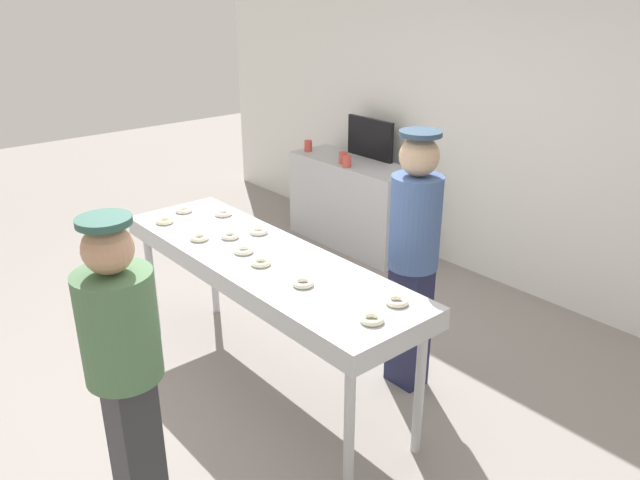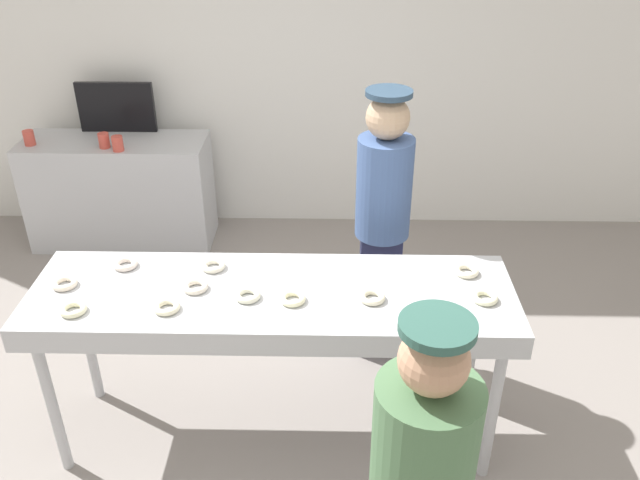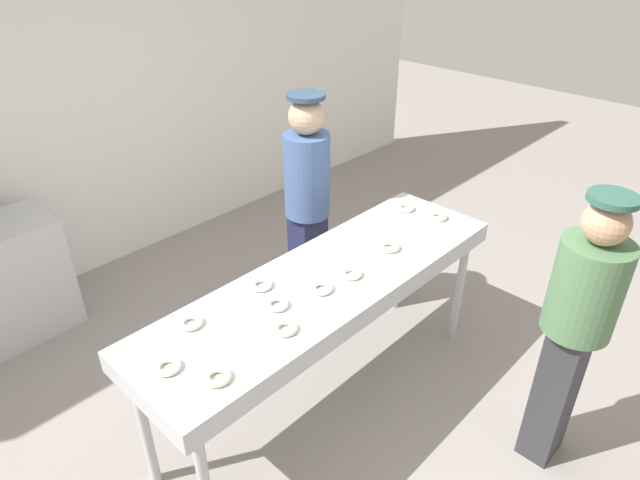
{
  "view_description": "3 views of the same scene",
  "coord_description": "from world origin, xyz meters",
  "px_view_note": "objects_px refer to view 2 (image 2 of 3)",
  "views": [
    {
      "loc": [
        2.9,
        -2.01,
        2.51
      ],
      "look_at": [
        0.3,
        0.2,
        1.09
      ],
      "focal_mm": 34.91,
      "sensor_mm": 36.0,
      "label": 1
    },
    {
      "loc": [
        0.29,
        -2.64,
        2.76
      ],
      "look_at": [
        0.23,
        0.24,
        1.09
      ],
      "focal_mm": 37.05,
      "sensor_mm": 36.0,
      "label": 2
    },
    {
      "loc": [
        -1.85,
        -1.74,
        2.71
      ],
      "look_at": [
        0.2,
        0.24,
        1.01
      ],
      "focal_mm": 30.92,
      "sensor_mm": 36.0,
      "label": 3
    }
  ],
  "objects_px": {
    "sugar_donut_10": "(293,299)",
    "prep_counter": "(121,192)",
    "sugar_donut_8": "(167,307)",
    "paper_cup_1": "(118,143)",
    "sugar_donut_1": "(485,298)",
    "worker_baker": "(383,216)",
    "sugar_donut_6": "(65,283)",
    "sugar_donut_0": "(248,296)",
    "sugar_donut_4": "(195,287)",
    "sugar_donut_2": "(466,271)",
    "paper_cup_2": "(29,138)",
    "sugar_donut_9": "(126,264)",
    "menu_display": "(116,107)",
    "sugar_donut_7": "(73,309)",
    "sugar_donut_5": "(372,297)",
    "paper_cup_0": "(104,140)",
    "sugar_donut_3": "(214,266)",
    "fryer_conveyor": "(272,302)"
  },
  "relations": [
    {
      "from": "sugar_donut_3",
      "to": "sugar_donut_10",
      "type": "xyz_separation_m",
      "value": [
        0.42,
        -0.28,
        0.0
      ]
    },
    {
      "from": "sugar_donut_2",
      "to": "sugar_donut_9",
      "type": "height_order",
      "value": "same"
    },
    {
      "from": "fryer_conveyor",
      "to": "worker_baker",
      "type": "distance_m",
      "value": 0.94
    },
    {
      "from": "sugar_donut_2",
      "to": "prep_counter",
      "type": "distance_m",
      "value": 3.12
    },
    {
      "from": "sugar_donut_8",
      "to": "paper_cup_1",
      "type": "relative_size",
      "value": 1.09
    },
    {
      "from": "sugar_donut_1",
      "to": "sugar_donut_2",
      "type": "distance_m",
      "value": 0.24
    },
    {
      "from": "sugar_donut_5",
      "to": "worker_baker",
      "type": "height_order",
      "value": "worker_baker"
    },
    {
      "from": "sugar_donut_3",
      "to": "sugar_donut_4",
      "type": "distance_m",
      "value": 0.2
    },
    {
      "from": "fryer_conveyor",
      "to": "sugar_donut_9",
      "type": "xyz_separation_m",
      "value": [
        -0.77,
        0.2,
        0.09
      ]
    },
    {
      "from": "sugar_donut_5",
      "to": "paper_cup_2",
      "type": "bearing_deg",
      "value": 140.06
    },
    {
      "from": "sugar_donut_2",
      "to": "sugar_donut_7",
      "type": "distance_m",
      "value": 1.91
    },
    {
      "from": "sugar_donut_6",
      "to": "paper_cup_0",
      "type": "distance_m",
      "value": 2.0
    },
    {
      "from": "sugar_donut_8",
      "to": "paper_cup_2",
      "type": "bearing_deg",
      "value": 125.11
    },
    {
      "from": "sugar_donut_6",
      "to": "worker_baker",
      "type": "distance_m",
      "value": 1.75
    },
    {
      "from": "sugar_donut_9",
      "to": "sugar_donut_4",
      "type": "bearing_deg",
      "value": -26.96
    },
    {
      "from": "fryer_conveyor",
      "to": "sugar_donut_0",
      "type": "distance_m",
      "value": 0.16
    },
    {
      "from": "sugar_donut_8",
      "to": "worker_baker",
      "type": "relative_size",
      "value": 0.07
    },
    {
      "from": "paper_cup_0",
      "to": "menu_display",
      "type": "height_order",
      "value": "menu_display"
    },
    {
      "from": "sugar_donut_7",
      "to": "menu_display",
      "type": "xyz_separation_m",
      "value": [
        -0.51,
        2.52,
        0.11
      ]
    },
    {
      "from": "sugar_donut_1",
      "to": "sugar_donut_7",
      "type": "height_order",
      "value": "same"
    },
    {
      "from": "sugar_donut_0",
      "to": "sugar_donut_5",
      "type": "distance_m",
      "value": 0.59
    },
    {
      "from": "sugar_donut_8",
      "to": "sugar_donut_7",
      "type": "bearing_deg",
      "value": -176.43
    },
    {
      "from": "sugar_donut_1",
      "to": "prep_counter",
      "type": "xyz_separation_m",
      "value": [
        -2.43,
        2.18,
        -0.53
      ]
    },
    {
      "from": "sugar_donut_5",
      "to": "worker_baker",
      "type": "distance_m",
      "value": 0.81
    },
    {
      "from": "sugar_donut_10",
      "to": "prep_counter",
      "type": "xyz_separation_m",
      "value": [
        -1.52,
        2.2,
        -0.53
      ]
    },
    {
      "from": "sugar_donut_2",
      "to": "paper_cup_2",
      "type": "xyz_separation_m",
      "value": [
        -2.98,
        1.85,
        -0.03
      ]
    },
    {
      "from": "sugar_donut_9",
      "to": "prep_counter",
      "type": "height_order",
      "value": "sugar_donut_9"
    },
    {
      "from": "sugar_donut_1",
      "to": "paper_cup_2",
      "type": "relative_size",
      "value": 1.09
    },
    {
      "from": "sugar_donut_0",
      "to": "sugar_donut_2",
      "type": "height_order",
      "value": "same"
    },
    {
      "from": "sugar_donut_1",
      "to": "worker_baker",
      "type": "distance_m",
      "value": 0.91
    },
    {
      "from": "sugar_donut_0",
      "to": "sugar_donut_7",
      "type": "xyz_separation_m",
      "value": [
        -0.79,
        -0.13,
        0.0
      ]
    },
    {
      "from": "sugar_donut_10",
      "to": "prep_counter",
      "type": "distance_m",
      "value": 2.73
    },
    {
      "from": "sugar_donut_0",
      "to": "sugar_donut_4",
      "type": "xyz_separation_m",
      "value": [
        -0.26,
        0.07,
        0.0
      ]
    },
    {
      "from": "prep_counter",
      "to": "paper_cup_2",
      "type": "distance_m",
      "value": 0.78
    },
    {
      "from": "paper_cup_1",
      "to": "paper_cup_0",
      "type": "bearing_deg",
      "value": 153.95
    },
    {
      "from": "sugar_donut_3",
      "to": "prep_counter",
      "type": "distance_m",
      "value": 2.28
    },
    {
      "from": "sugar_donut_2",
      "to": "paper_cup_1",
      "type": "relative_size",
      "value": 1.09
    },
    {
      "from": "fryer_conveyor",
      "to": "sugar_donut_3",
      "type": "bearing_deg",
      "value": 148.69
    },
    {
      "from": "sugar_donut_5",
      "to": "sugar_donut_6",
      "type": "distance_m",
      "value": 1.5
    },
    {
      "from": "sugar_donut_0",
      "to": "paper_cup_1",
      "type": "bearing_deg",
      "value": 121.12
    },
    {
      "from": "sugar_donut_10",
      "to": "paper_cup_0",
      "type": "relative_size",
      "value": 1.09
    },
    {
      "from": "sugar_donut_8",
      "to": "menu_display",
      "type": "relative_size",
      "value": 0.21
    },
    {
      "from": "sugar_donut_5",
      "to": "paper_cup_0",
      "type": "bearing_deg",
      "value": 133.03
    },
    {
      "from": "paper_cup_2",
      "to": "menu_display",
      "type": "distance_m",
      "value": 0.69
    },
    {
      "from": "sugar_donut_1",
      "to": "worker_baker",
      "type": "xyz_separation_m",
      "value": [
        -0.44,
        0.8,
        0.01
      ]
    },
    {
      "from": "sugar_donut_7",
      "to": "sugar_donut_2",
      "type": "bearing_deg",
      "value": 11.06
    },
    {
      "from": "sugar_donut_10",
      "to": "sugar_donut_5",
      "type": "bearing_deg",
      "value": 2.92
    },
    {
      "from": "sugar_donut_5",
      "to": "sugar_donut_6",
      "type": "bearing_deg",
      "value": 176.68
    },
    {
      "from": "sugar_donut_10",
      "to": "paper_cup_2",
      "type": "xyz_separation_m",
      "value": [
        -2.12,
        2.11,
        -0.03
      ]
    },
    {
      "from": "paper_cup_0",
      "to": "paper_cup_2",
      "type": "bearing_deg",
      "value": 175.86
    }
  ]
}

